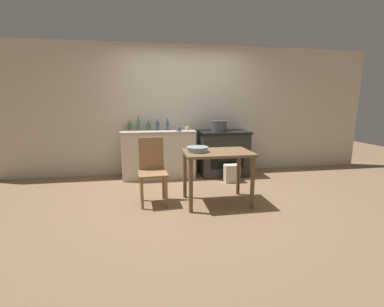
# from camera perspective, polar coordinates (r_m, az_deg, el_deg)

# --- Properties ---
(ground_plane) EXTENTS (14.00, 14.00, 0.00)m
(ground_plane) POSITION_cam_1_polar(r_m,az_deg,el_deg) (3.99, 1.28, -9.85)
(ground_plane) COLOR #896B4C
(wall_back) EXTENTS (8.00, 0.07, 2.55)m
(wall_back) POSITION_cam_1_polar(r_m,az_deg,el_deg) (5.29, -1.92, 9.47)
(wall_back) COLOR beige
(wall_back) RESTS_ON ground_plane
(counter_cabinet) EXTENTS (1.40, 0.57, 0.91)m
(counter_cabinet) POSITION_cam_1_polar(r_m,az_deg,el_deg) (5.04, -7.39, -0.07)
(counter_cabinet) COLOR beige
(counter_cabinet) RESTS_ON ground_plane
(stove) EXTENTS (0.97, 0.67, 0.89)m
(stove) POSITION_cam_1_polar(r_m,az_deg,el_deg) (5.20, 6.91, 0.15)
(stove) COLOR #2D2B28
(stove) RESTS_ON ground_plane
(work_table) EXTENTS (0.95, 0.66, 0.76)m
(work_table) POSITION_cam_1_polar(r_m,az_deg,el_deg) (3.65, 5.62, -1.52)
(work_table) COLOR brown
(work_table) RESTS_ON ground_plane
(chair) EXTENTS (0.42, 0.42, 0.94)m
(chair) POSITION_cam_1_polar(r_m,az_deg,el_deg) (3.74, -8.82, -3.35)
(chair) COLOR #997047
(chair) RESTS_ON ground_plane
(flour_sack) EXTENTS (0.27, 0.19, 0.32)m
(flour_sack) POSITION_cam_1_polar(r_m,az_deg,el_deg) (4.79, 8.80, -4.36)
(flour_sack) COLOR beige
(flour_sack) RESTS_ON ground_plane
(stock_pot) EXTENTS (0.31, 0.31, 0.23)m
(stock_pot) POSITION_cam_1_polar(r_m,az_deg,el_deg) (5.05, 6.01, 6.11)
(stock_pot) COLOR #4C4C51
(stock_pot) RESTS_ON stove
(mixing_bowl_large) EXTENTS (0.31, 0.31, 0.07)m
(mixing_bowl_large) POSITION_cam_1_polar(r_m,az_deg,el_deg) (3.56, 1.22, 1.01)
(mixing_bowl_large) COLOR #93A8B2
(mixing_bowl_large) RESTS_ON work_table
(bottle_far_left) EXTENTS (0.06, 0.06, 0.23)m
(bottle_far_left) POSITION_cam_1_polar(r_m,az_deg,el_deg) (5.03, -5.46, 6.19)
(bottle_far_left) COLOR #3D5675
(bottle_far_left) RESTS_ON counter_cabinet
(bottle_left) EXTENTS (0.06, 0.06, 0.18)m
(bottle_left) POSITION_cam_1_polar(r_m,az_deg,el_deg) (5.18, -13.67, 5.88)
(bottle_left) COLOR #517F5B
(bottle_left) RESTS_ON counter_cabinet
(bottle_mid_left) EXTENTS (0.07, 0.07, 0.27)m
(bottle_mid_left) POSITION_cam_1_polar(r_m,az_deg,el_deg) (5.09, -11.78, 6.28)
(bottle_mid_left) COLOR #517F5B
(bottle_mid_left) RESTS_ON counter_cabinet
(bottle_center_left) EXTENTS (0.08, 0.08, 0.18)m
(bottle_center_left) POSITION_cam_1_polar(r_m,az_deg,el_deg) (5.14, -9.64, 5.98)
(bottle_center_left) COLOR #517F5B
(bottle_center_left) RESTS_ON counter_cabinet
(bottle_center) EXTENTS (0.07, 0.07, 0.21)m
(bottle_center) POSITION_cam_1_polar(r_m,az_deg,el_deg) (5.05, -7.64, 6.09)
(bottle_center) COLOR #3D5675
(bottle_center) RESTS_ON counter_cabinet
(cup_center_right) EXTENTS (0.09, 0.09, 0.08)m
(cup_center_right) POSITION_cam_1_polar(r_m,az_deg,el_deg) (4.81, -2.98, 5.45)
(cup_center_right) COLOR #4C6B99
(cup_center_right) RESTS_ON counter_cabinet
(cup_mid_right) EXTENTS (0.07, 0.07, 0.08)m
(cup_mid_right) POSITION_cam_1_polar(r_m,az_deg,el_deg) (4.96, -1.12, 5.59)
(cup_mid_right) COLOR beige
(cup_mid_right) RESTS_ON counter_cabinet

